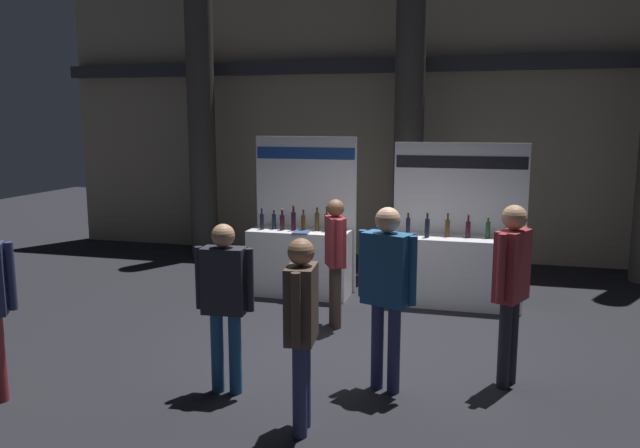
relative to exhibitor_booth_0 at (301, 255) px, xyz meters
The scene contains 9 objects.
ground_plane 2.46m from the exhibitor_booth_0, 55.83° to the right, with size 28.78×28.78×0.00m, color black.
hall_colonnade 4.20m from the exhibitor_booth_0, 65.79° to the left, with size 14.39×1.35×6.60m.
exhibitor_booth_0 is the anchor object (origin of this frame).
exhibitor_booth_1 2.33m from the exhibitor_booth_0, ahead, with size 1.92×0.66×2.33m.
visitor_1 4.34m from the exhibitor_booth_0, 73.16° to the right, with size 0.27×0.56×1.70m.
visitor_5 3.61m from the exhibitor_booth_0, 85.00° to the right, with size 0.58×0.26×1.68m.
visitor_6 4.04m from the exhibitor_booth_0, 42.07° to the right, with size 0.37×0.53×1.84m.
visitor_7 1.65m from the exhibitor_booth_0, 57.19° to the right, with size 0.34×0.47×1.66m.
visitor_8 3.64m from the exhibitor_booth_0, 59.89° to the right, with size 0.60×0.38×1.84m.
Camera 1 is at (1.37, -7.00, 2.66)m, focal length 35.25 mm.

